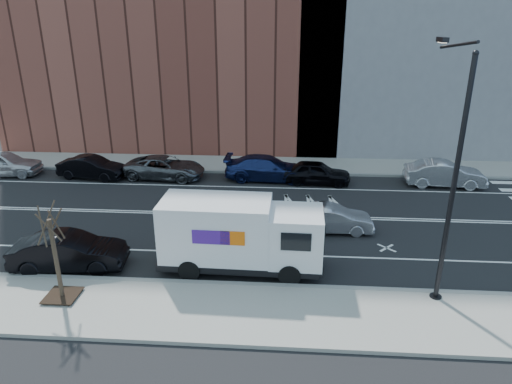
# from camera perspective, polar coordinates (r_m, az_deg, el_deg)

# --- Properties ---
(ground) EXTENTS (120.00, 120.00, 0.00)m
(ground) POSITION_cam_1_polar(r_m,az_deg,el_deg) (24.59, 0.69, -2.95)
(ground) COLOR black
(ground) RESTS_ON ground
(sidewalk_near) EXTENTS (44.00, 3.60, 0.15)m
(sidewalk_near) POSITION_cam_1_polar(r_m,az_deg,el_deg) (16.90, -1.12, -14.88)
(sidewalk_near) COLOR gray
(sidewalk_near) RESTS_ON ground
(sidewalk_far) EXTENTS (44.00, 3.60, 0.15)m
(sidewalk_far) POSITION_cam_1_polar(r_m,az_deg,el_deg) (32.79, 1.59, 3.42)
(sidewalk_far) COLOR gray
(sidewalk_far) RESTS_ON ground
(curb_near) EXTENTS (44.00, 0.25, 0.17)m
(curb_near) POSITION_cam_1_polar(r_m,az_deg,el_deg) (18.38, -0.62, -11.58)
(curb_near) COLOR gray
(curb_near) RESTS_ON ground
(curb_far) EXTENTS (44.00, 0.25, 0.17)m
(curb_far) POSITION_cam_1_polar(r_m,az_deg,el_deg) (31.08, 1.45, 2.43)
(curb_far) COLOR gray
(curb_far) RESTS_ON ground
(road_markings) EXTENTS (40.00, 8.60, 0.01)m
(road_markings) POSITION_cam_1_polar(r_m,az_deg,el_deg) (24.58, 0.69, -2.94)
(road_markings) COLOR white
(road_markings) RESTS_ON ground
(bldg_brick) EXTENTS (26.00, 10.00, 22.00)m
(bldg_brick) POSITION_cam_1_polar(r_m,az_deg,el_deg) (39.16, -10.48, 22.18)
(bldg_brick) COLOR brown
(bldg_brick) RESTS_ON ground
(streetlight) EXTENTS (0.44, 4.02, 9.34)m
(streetlight) POSITION_cam_1_polar(r_m,az_deg,el_deg) (17.25, 23.22, 2.76)
(streetlight) COLOR black
(streetlight) RESTS_ON ground
(street_tree) EXTENTS (1.20, 1.20, 3.75)m
(street_tree) POSITION_cam_1_polar(r_m,az_deg,el_deg) (18.39, -23.58, -8.56)
(street_tree) COLOR black
(street_tree) RESTS_ON ground
(fedex_van) EXTENTS (6.80, 2.54, 3.08)m
(fedex_van) POSITION_cam_1_polar(r_m,az_deg,el_deg) (18.89, -2.04, -5.30)
(fedex_van) COLOR black
(fedex_van) RESTS_ON ground
(far_parked_a) EXTENTS (5.00, 2.31, 1.66)m
(far_parked_a) POSITION_cam_1_polar(r_m,az_deg,el_deg) (34.97, -29.03, 3.15)
(far_parked_a) COLOR #BCBDC1
(far_parked_a) RESTS_ON ground
(far_parked_b) EXTENTS (4.59, 2.13, 1.46)m
(far_parked_b) POSITION_cam_1_polar(r_m,az_deg,el_deg) (31.96, -19.83, 2.90)
(far_parked_b) COLOR black
(far_parked_b) RESTS_ON ground
(far_parked_c) EXTENTS (5.41, 2.89, 1.45)m
(far_parked_c) POSITION_cam_1_polar(r_m,az_deg,el_deg) (30.69, -11.31, 3.03)
(far_parked_c) COLOR #4E5156
(far_parked_c) RESTS_ON ground
(far_parked_d) EXTENTS (5.52, 2.38, 1.58)m
(far_parked_d) POSITION_cam_1_polar(r_m,az_deg,el_deg) (29.75, 1.35, 3.01)
(far_parked_d) COLOR navy
(far_parked_d) RESTS_ON ground
(far_parked_e) EXTENTS (4.44, 2.09, 1.47)m
(far_parked_e) POSITION_cam_1_polar(r_m,az_deg,el_deg) (29.34, 7.57, 2.45)
(far_parked_e) COLOR black
(far_parked_e) RESTS_ON ground
(far_parked_f) EXTENTS (4.93, 1.96, 1.60)m
(far_parked_f) POSITION_cam_1_polar(r_m,az_deg,el_deg) (30.97, 22.51, 2.12)
(far_parked_f) COLOR #B7B8BC
(far_parked_f) RESTS_ON ground
(driving_sedan) EXTENTS (4.07, 1.51, 1.33)m
(driving_sedan) POSITION_cam_1_polar(r_m,az_deg,el_deg) (22.88, 9.43, -3.32)
(driving_sedan) COLOR #ABAAAF
(driving_sedan) RESTS_ON ground
(near_parked_rear_a) EXTENTS (4.84, 2.12, 1.55)m
(near_parked_rear_a) POSITION_cam_1_polar(r_m,az_deg,el_deg) (20.86, -22.33, -6.91)
(near_parked_rear_a) COLOR black
(near_parked_rear_a) RESTS_ON ground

